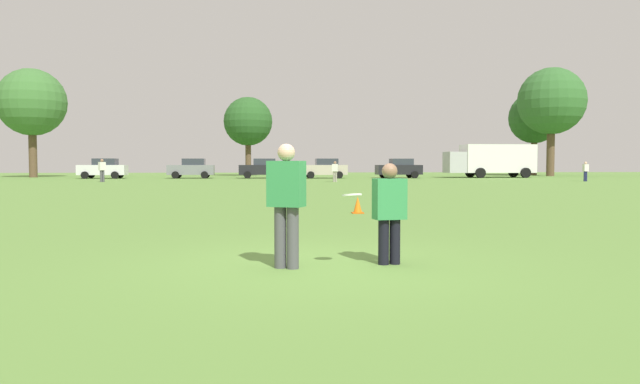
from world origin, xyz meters
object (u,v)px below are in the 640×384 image
parked_car_center (262,168)px  bystander_field_marshal (586,170)px  box_truck (491,159)px  bystander_sideline_watcher (335,170)px  player_thrower (286,198)px  player_defender (389,208)px  parked_car_near_left (103,168)px  frisbee (352,195)px  bystander_far_jogger (102,169)px  parked_car_mid_right (324,168)px  parked_car_near_right (399,168)px  parked_car_mid_left (192,168)px  traffic_cone (358,205)px

parked_car_center → bystander_field_marshal: 27.52m
box_truck → bystander_sideline_watcher: size_ratio=5.51×
player_thrower → box_truck: 52.26m
player_defender → parked_car_near_left: (-16.34, 47.57, 0.14)m
frisbee → parked_car_near_left: 50.36m
player_thrower → parked_car_center: (-0.50, 47.63, -0.02)m
frisbee → bystander_sideline_watcher: bearing=83.6°
box_truck → parked_car_near_left: bearing=179.8°
player_thrower → frisbee: 0.88m
player_thrower → bystander_far_jogger: bearing=108.2°
player_thrower → bystander_sideline_watcher: 36.41m
player_thrower → parked_car_center: size_ratio=0.40×
player_thrower → bystander_field_marshal: size_ratio=1.10×
player_thrower → frisbee: (0.87, -0.08, 0.04)m
player_defender → parked_car_near_left: bearing=109.0°
frisbee → box_truck: box_truck is taller
player_thrower → parked_car_mid_right: parked_car_mid_right is taller
parked_car_mid_right → bystander_far_jogger: parked_car_mid_right is taller
box_truck → bystander_field_marshal: 12.25m
bystander_sideline_watcher → box_truck: bearing=35.0°
box_truck → bystander_field_marshal: (2.85, -11.88, -0.89)m
frisbee → box_truck: bearing=66.6°
parked_car_near_left → parked_car_near_right: same height
parked_car_center → bystander_far_jogger: bearing=-139.8°
parked_car_mid_left → parked_car_near_right: same height
frisbee → parked_car_center: size_ratio=0.06×
box_truck → bystander_far_jogger: box_truck is taller
traffic_cone → bystander_sideline_watcher: (2.62, 27.53, 0.64)m
traffic_cone → bystander_field_marshal: 35.01m
player_defender → bystander_sideline_watcher: bearing=84.4°
bystander_far_jogger → bystander_field_marshal: (36.66, -1.87, -0.11)m
parked_car_mid_right → bystander_sideline_watcher: 10.70m
parked_car_near_left → player_thrower: bearing=-72.7°
parked_car_near_left → box_truck: box_truck is taller
player_thrower → parked_car_near_left: bearing=107.3°
player_thrower → parked_car_mid_right: bearing=83.6°
player_defender → bystander_field_marshal: size_ratio=0.93×
player_thrower → box_truck: bearing=65.7°
frisbee → bystander_field_marshal: bystander_field_marshal is taller
parked_car_mid_left → player_thrower: bearing=-81.7°
parked_car_near_left → bystander_far_jogger: (2.57, -10.13, 0.04)m
parked_car_near_left → parked_car_near_right: (27.21, -0.74, 0.00)m
parked_car_near_left → bystander_field_marshal: parked_car_near_left is taller
bystander_far_jogger → box_truck: bearing=16.5°
player_thrower → traffic_cone: bearing=74.9°
frisbee → parked_car_near_right: 48.45m
parked_car_near_left → bystander_field_marshal: (39.23, -11.99, -0.07)m
parked_car_center → bystander_far_jogger: parked_car_center is taller
bystander_sideline_watcher → bystander_far_jogger: size_ratio=0.90×
parked_car_near_left → bystander_sideline_watcher: bearing=-30.5°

